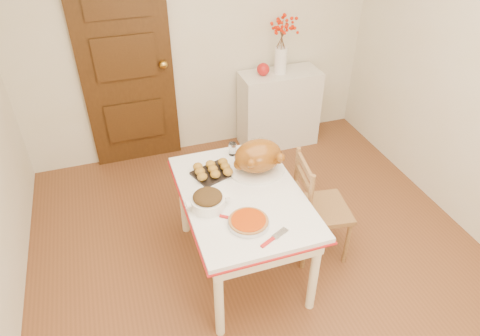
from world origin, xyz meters
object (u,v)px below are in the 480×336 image
object	(u,v)px
chair_oak	(322,207)
turkey_platter	(258,158)
kitchen_table	(242,231)
pumpkin_pie	(248,221)
sideboard	(279,109)

from	to	relation	value
chair_oak	turkey_platter	bearing A→B (deg)	70.30
kitchen_table	chair_oak	xyz separation A→B (m)	(0.62, -0.03, 0.09)
turkey_platter	chair_oak	bearing A→B (deg)	-44.26
pumpkin_pie	kitchen_table	bearing A→B (deg)	78.31
kitchen_table	chair_oak	size ratio (longest dim) A/B	1.34
chair_oak	pumpkin_pie	size ratio (longest dim) A/B	3.42
chair_oak	pumpkin_pie	world-z (taller)	chair_oak
chair_oak	pumpkin_pie	bearing A→B (deg)	119.57
turkey_platter	kitchen_table	bearing A→B (deg)	-149.48
turkey_platter	sideboard	bearing A→B (deg)	44.80
sideboard	kitchen_table	world-z (taller)	sideboard
turkey_platter	pumpkin_pie	size ratio (longest dim) A/B	1.56
sideboard	chair_oak	bearing A→B (deg)	-101.26
sideboard	chair_oak	world-z (taller)	chair_oak
sideboard	turkey_platter	world-z (taller)	turkey_platter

